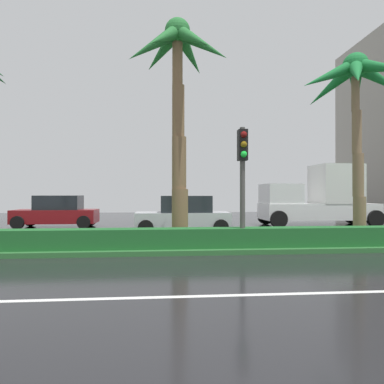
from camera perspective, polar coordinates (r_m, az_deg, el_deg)
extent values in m
cube|color=black|center=(13.28, -3.68, -8.36)|extent=(90.00, 42.00, 0.10)
cube|color=white|center=(6.41, -2.09, -16.71)|extent=(81.00, 0.14, 0.01)
cube|color=#2D6B33|center=(12.27, -3.57, -8.44)|extent=(85.50, 4.00, 0.15)
cube|color=#1E6028|center=(10.84, -3.37, -7.52)|extent=(76.50, 0.70, 0.60)
cylinder|color=brown|center=(12.23, -1.98, -3.81)|extent=(0.57, 0.57, 1.83)
cylinder|color=brown|center=(12.29, -2.12, 4.75)|extent=(0.50, 0.50, 1.83)
cylinder|color=brown|center=(12.61, -2.25, 13.04)|extent=(0.43, 0.43, 1.83)
cylinder|color=brown|center=(13.19, -2.39, 20.76)|extent=(0.36, 0.36, 1.83)
sphere|color=#277433|center=(13.58, -2.39, 24.75)|extent=(0.90, 0.90, 0.90)
cone|color=#277433|center=(13.36, 1.68, 22.90)|extent=(2.07, 0.79, 1.47)
cone|color=#277433|center=(14.09, -0.44, 21.63)|extent=(1.58, 2.00, 1.47)
cone|color=#277433|center=(14.04, -4.89, 21.84)|extent=(1.68, 1.96, 1.42)
cone|color=#277433|center=(13.42, -6.39, 22.70)|extent=(2.05, 0.70, 1.50)
cone|color=#277433|center=(12.71, -4.52, 23.91)|extent=(1.56, 1.97, 1.55)
cone|color=#277433|center=(12.75, 0.10, 23.83)|extent=(1.58, 1.96, 1.55)
cylinder|color=#7F6549|center=(14.08, 25.67, -3.86)|extent=(0.44, 0.44, 1.56)
cylinder|color=#7F6549|center=(14.06, 25.48, 2.51)|extent=(0.39, 0.39, 1.56)
cylinder|color=#7F6549|center=(14.21, 25.30, 8.82)|extent=(0.34, 0.34, 1.56)
cylinder|color=#7F6549|center=(14.53, 25.11, 14.93)|extent=(0.28, 0.28, 1.56)
sphere|color=#1A7634|center=(14.78, 25.11, 18.23)|extent=(0.90, 0.90, 0.90)
cone|color=#1A7634|center=(15.25, 28.41, 15.79)|extent=(2.36, 0.78, 1.46)
cone|color=#1A7634|center=(15.58, 25.18, 15.12)|extent=(1.66, 2.24, 1.60)
cone|color=#1A7634|center=(15.19, 21.74, 15.71)|extent=(1.53, 2.31, 1.51)
cone|color=#1A7634|center=(14.04, 21.59, 17.27)|extent=(2.38, 0.89, 1.42)
cone|color=#1A7634|center=(13.67, 25.29, 17.22)|extent=(1.55, 2.26, 1.65)
cone|color=#1A7634|center=(14.08, 28.77, 17.38)|extent=(1.45, 2.37, 1.37)
cylinder|color=#4C4C47|center=(10.92, 8.24, 0.74)|extent=(0.16, 0.16, 3.72)
cube|color=black|center=(11.02, 8.24, 7.58)|extent=(0.28, 0.32, 0.96)
sphere|color=maroon|center=(10.90, 8.44, 9.26)|extent=(0.20, 0.20, 0.20)
sphere|color=#7F600F|center=(10.85, 8.45, 7.70)|extent=(0.20, 0.20, 0.20)
sphere|color=#1EEA3F|center=(10.82, 8.45, 6.12)|extent=(0.20, 0.20, 0.20)
cube|color=maroon|center=(20.24, -21.31, -3.70)|extent=(4.30, 1.76, 0.72)
cube|color=#1E2328|center=(20.16, -20.90, -1.61)|extent=(2.30, 1.58, 0.76)
cylinder|color=black|center=(19.94, -26.61, -4.50)|extent=(0.68, 0.22, 0.68)
cylinder|color=black|center=(21.62, -24.85, -4.17)|extent=(0.68, 0.22, 0.68)
cylinder|color=black|center=(18.98, -17.27, -4.73)|extent=(0.68, 0.22, 0.68)
cylinder|color=black|center=(20.74, -16.22, -4.35)|extent=(0.68, 0.22, 0.68)
cube|color=silver|center=(16.23, -1.57, -4.58)|extent=(4.30, 1.76, 0.72)
cube|color=#1E2328|center=(16.20, -1.04, -1.96)|extent=(2.30, 1.58, 0.76)
cylinder|color=black|center=(15.34, -7.56, -5.80)|extent=(0.68, 0.22, 0.68)
cylinder|color=black|center=(17.13, -7.30, -5.22)|extent=(0.68, 0.22, 0.68)
cylinder|color=black|center=(15.55, 4.74, -5.73)|extent=(0.68, 0.22, 0.68)
cylinder|color=black|center=(17.32, 3.72, -5.17)|extent=(0.68, 0.22, 0.68)
cube|color=white|center=(21.16, 19.85, -2.99)|extent=(6.40, 2.30, 0.90)
cube|color=white|center=(20.31, 14.20, -0.29)|extent=(1.90, 2.21, 1.10)
cube|color=silver|center=(21.61, 22.37, 1.19)|extent=(2.30, 2.35, 2.20)
cylinder|color=black|center=(19.09, 13.95, -4.34)|extent=(0.92, 0.30, 0.92)
cylinder|color=black|center=(21.31, 11.89, -3.92)|extent=(0.92, 0.30, 0.92)
cylinder|color=black|center=(21.46, 27.75, -3.87)|extent=(0.92, 0.30, 0.92)
cylinder|color=black|center=(23.46, 24.64, -3.57)|extent=(0.92, 0.30, 0.92)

